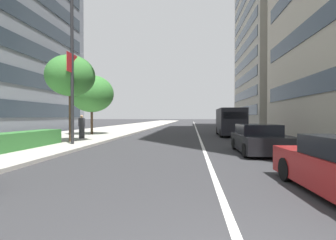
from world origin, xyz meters
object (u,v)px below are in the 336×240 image
Objects in this scene: delivery_van_ahead at (230,121)px; car_far_down_avenue at (258,140)px; pedestrian_on_plaza at (82,126)px; street_tree_far_plaza at (92,94)px; street_lamp_with_banners at (77,53)px; street_tree_near_plaza_corner at (70,76)px.

car_far_down_avenue is at bearing 179.33° from delivery_van_ahead.
delivery_van_ahead is at bearing -118.04° from pedestrian_on_plaza.
pedestrian_on_plaza reaches higher than car_far_down_avenue.
street_tree_far_plaza reaches higher than delivery_van_ahead.
car_far_down_avenue is 12.48m from pedestrian_on_plaza.
car_far_down_avenue is 11.00m from street_lamp_with_banners.
pedestrian_on_plaza is (3.74, 1.43, -4.41)m from street_lamp_with_banners.
pedestrian_on_plaza is at bearing 8.77° from street_tree_near_plaza_corner.
street_lamp_with_banners reaches higher than street_tree_far_plaza.
delivery_van_ahead is 0.63× the size of street_lamp_with_banners.
street_tree_far_plaza is (-1.04, 12.59, 2.51)m from delivery_van_ahead.
pedestrian_on_plaza is (-5.47, 11.54, -0.31)m from delivery_van_ahead.
car_far_down_avenue is 0.75× the size of street_tree_near_plaza_corner.
car_far_down_avenue is 0.77× the size of street_tree_far_plaza.
delivery_van_ahead is 3.28× the size of pedestrian_on_plaza.
street_tree_near_plaza_corner is (-7.92, 11.16, 3.00)m from delivery_van_ahead.
street_lamp_with_banners is (1.80, 9.74, 4.78)m from car_far_down_avenue.
car_far_down_avenue is 11.82m from street_tree_near_plaza_corner.
street_lamp_with_banners is 5.19× the size of pedestrian_on_plaza.
street_lamp_with_banners is 1.99m from street_tree_near_plaza_corner.
street_tree_far_plaza is at bearing 11.72° from street_tree_near_plaza_corner.
delivery_van_ahead reaches higher than car_far_down_avenue.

